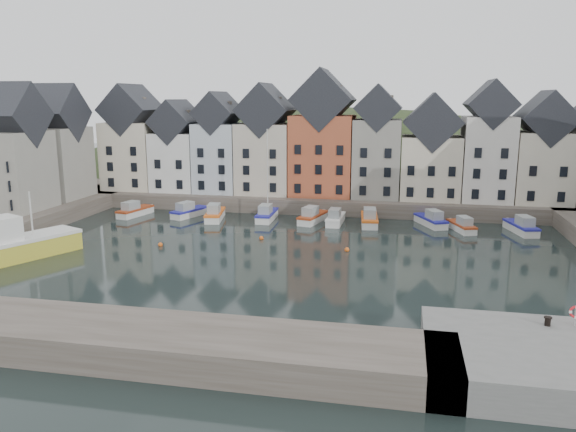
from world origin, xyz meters
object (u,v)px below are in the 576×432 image
(boat_a, at_px, (134,211))
(large_vessel, at_px, (6,245))
(life_ring_post, at_px, (576,313))
(mooring_bollard, at_px, (548,321))
(boat_d, at_px, (267,214))

(boat_a, height_order, large_vessel, large_vessel)
(boat_a, distance_m, life_ring_post, 57.15)
(boat_a, bearing_deg, life_ring_post, -24.00)
(large_vessel, height_order, mooring_bollard, large_vessel)
(boat_a, xyz_separation_m, mooring_bollard, (44.54, -33.91, 1.62))
(boat_d, bearing_deg, mooring_bollard, -55.00)
(boat_a, distance_m, boat_d, 18.24)
(boat_a, height_order, life_ring_post, life_ring_post)
(boat_d, bearing_deg, boat_a, -178.87)
(large_vessel, xyz_separation_m, mooring_bollard, (46.70, -11.36, 0.69))
(large_vessel, bearing_deg, mooring_bollard, 10.93)
(life_ring_post, bearing_deg, large_vessel, 167.10)
(boat_a, distance_m, mooring_bollard, 56.00)
(mooring_bollard, distance_m, life_ring_post, 1.75)
(large_vessel, distance_m, life_ring_post, 49.59)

